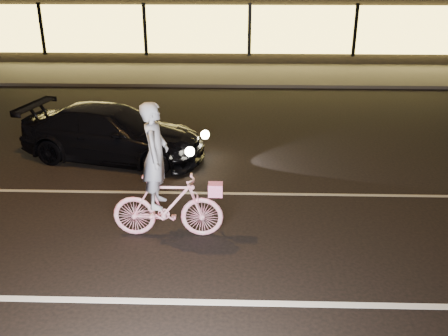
{
  "coord_description": "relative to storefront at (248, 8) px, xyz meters",
  "views": [
    {
      "loc": [
        -0.43,
        -7.16,
        4.43
      ],
      "look_at": [
        -0.67,
        0.6,
        1.15
      ],
      "focal_mm": 40.0,
      "sensor_mm": 36.0,
      "label": 1
    }
  ],
  "objects": [
    {
      "name": "sedan",
      "position": [
        -3.37,
        -15.09,
        -1.52
      ],
      "size": [
        4.64,
        2.69,
        1.26
      ],
      "rotation": [
        0.0,
        0.0,
        1.35
      ],
      "color": "black",
      "rests_on": "ground"
    },
    {
      "name": "sidewalk",
      "position": [
        0.0,
        -5.97,
        -2.09
      ],
      "size": [
        30.0,
        4.0,
        0.12
      ],
      "primitive_type": "cube",
      "color": "#383533",
      "rests_on": "ground"
    },
    {
      "name": "cyclist",
      "position": [
        -1.65,
        -18.65,
        -1.3
      ],
      "size": [
        1.89,
        0.65,
        2.38
      ],
      "rotation": [
        0.0,
        0.0,
        1.57
      ],
      "color": "#FF4780",
      "rests_on": "ground"
    },
    {
      "name": "lane_stripe_far",
      "position": [
        0.0,
        -16.97,
        -2.14
      ],
      "size": [
        60.0,
        0.1,
        0.01
      ],
      "primitive_type": "cube",
      "color": "gray",
      "rests_on": "ground"
    },
    {
      "name": "lane_stripe_near",
      "position": [
        0.0,
        -20.47,
        -2.14
      ],
      "size": [
        60.0,
        0.12,
        0.01
      ],
      "primitive_type": "cube",
      "color": "silver",
      "rests_on": "ground"
    },
    {
      "name": "storefront",
      "position": [
        0.0,
        0.0,
        0.0
      ],
      "size": [
        25.4,
        8.42,
        4.2
      ],
      "color": "black",
      "rests_on": "ground"
    },
    {
      "name": "ground",
      "position": [
        0.0,
        -18.97,
        -2.15
      ],
      "size": [
        90.0,
        90.0,
        0.0
      ],
      "primitive_type": "plane",
      "color": "black",
      "rests_on": "ground"
    }
  ]
}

